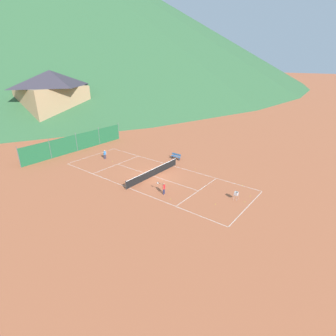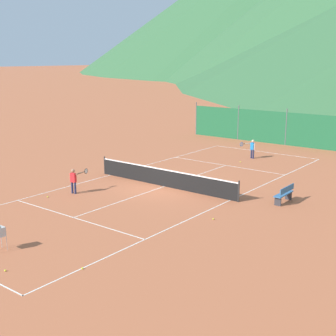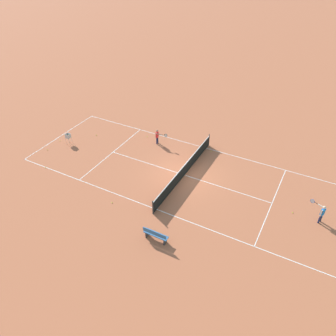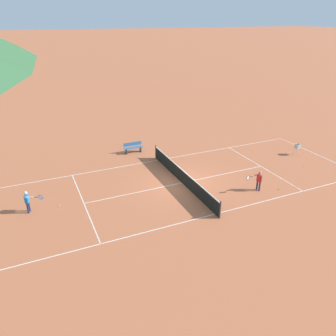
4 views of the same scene
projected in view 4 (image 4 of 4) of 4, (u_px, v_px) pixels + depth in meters
ground_plane at (182, 183)px, 21.47m from camera, size 600.00×600.00×0.00m
court_line_markings at (182, 183)px, 21.47m from camera, size 8.25×23.85×0.01m
tennis_net at (182, 176)px, 21.26m from camera, size 9.18×0.08×1.06m
player_far_baseline at (259, 180)px, 20.24m from camera, size 0.43×1.09×1.29m
player_near_service at (28, 200)px, 17.95m from camera, size 0.75×0.98×1.31m
tennis_ball_alley_left at (305, 167)px, 23.69m from camera, size 0.07×0.07×0.07m
tennis_ball_alley_right at (260, 142)px, 28.47m from camera, size 0.07×0.07×0.07m
tennis_ball_near_corner at (59, 206)px, 18.82m from camera, size 0.07×0.07×0.07m
tennis_ball_far_corner at (204, 213)px, 18.11m from camera, size 0.07×0.07×0.07m
tennis_ball_by_net_left at (187, 150)px, 26.64m from camera, size 0.07×0.07×0.07m
tennis_ball_mid_court at (304, 152)px, 26.31m from camera, size 0.07×0.07×0.07m
tennis_ball_service_box at (279, 189)px, 20.62m from camera, size 0.07×0.07×0.07m
tennis_ball_by_net_right at (290, 146)px, 27.54m from camera, size 0.07×0.07×0.07m
ball_hopper at (298, 147)px, 25.59m from camera, size 0.36×0.36×0.89m
courtside_bench at (133, 147)px, 26.08m from camera, size 0.36×1.50×0.84m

